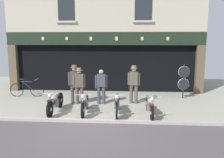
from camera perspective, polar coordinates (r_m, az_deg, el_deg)
The scene contains 13 objects.
ground at distance 7.76m, azimuth -6.56°, elevation -13.04°, with size 22.80×22.00×0.18m.
shop_facade at distance 15.17m, azimuth -1.12°, elevation 4.66°, with size 11.10×4.42×5.96m.
motorcycle_left at distance 9.93m, azimuth -13.33°, elevation -5.36°, with size 0.62×2.03×0.92m.
motorcycle_center_left at distance 9.59m, azimuth -6.50°, elevation -5.74°, with size 0.62×1.93×0.91m.
motorcycle_center at distance 9.40m, azimuth 1.14°, elevation -5.89°, with size 0.62×2.02×0.93m.
motorcycle_center_right at distance 9.40m, azimuth 8.94°, elevation -6.16°, with size 0.62×1.99×0.90m.
salesman_left at distance 10.94m, azimuth -7.79°, elevation -1.25°, with size 0.55×0.32×1.65m.
shopkeeper_center at distance 10.84m, azimuth -2.57°, elevation -1.49°, with size 0.56×0.25×1.57m.
salesman_right at distance 10.97m, azimuth 5.19°, elevation -0.85°, with size 0.56×0.34×1.74m.
assistant_far_right at distance 11.05m, azimuth -8.87°, elevation -0.72°, with size 0.55×0.36×1.77m.
tyre_sign_pole at distance 12.38m, azimuth 16.64°, elevation 0.14°, with size 0.56×0.06×1.71m.
advert_board_near at distance 13.86m, azimuth -9.18°, elevation 3.74°, with size 0.64×0.03×1.11m.
leaning_bicycle at distance 13.11m, azimuth -19.57°, elevation -2.31°, with size 1.76×0.50×0.94m.
Camera 1 is at (1.36, -8.03, 2.92)m, focal length 38.55 mm.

